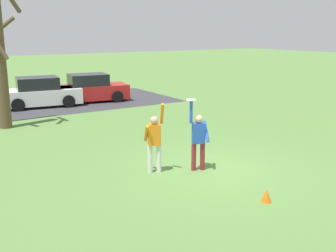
{
  "coord_description": "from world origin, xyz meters",
  "views": [
    {
      "loc": [
        -7.05,
        -8.66,
        3.99
      ],
      "look_at": [
        -0.93,
        0.92,
        1.26
      ],
      "focal_mm": 42.52,
      "sensor_mm": 36.0,
      "label": 1
    }
  ],
  "objects_px": {
    "frisbee_disc": "(191,100)",
    "field_cone_orange": "(266,196)",
    "person_defender": "(154,139)",
    "parked_car_white": "(40,93)",
    "parked_car_red": "(90,89)",
    "person_catcher": "(198,138)"
  },
  "relations": [
    {
      "from": "frisbee_disc",
      "to": "field_cone_orange",
      "type": "relative_size",
      "value": 0.84
    },
    {
      "from": "person_defender",
      "to": "field_cone_orange",
      "type": "height_order",
      "value": "person_defender"
    },
    {
      "from": "parked_car_white",
      "to": "field_cone_orange",
      "type": "relative_size",
      "value": 13.47
    },
    {
      "from": "parked_car_red",
      "to": "field_cone_orange",
      "type": "relative_size",
      "value": 13.47
    },
    {
      "from": "person_defender",
      "to": "parked_car_red",
      "type": "relative_size",
      "value": 0.47
    },
    {
      "from": "person_catcher",
      "to": "frisbee_disc",
      "type": "distance_m",
      "value": 1.13
    },
    {
      "from": "frisbee_disc",
      "to": "parked_car_white",
      "type": "bearing_deg",
      "value": 94.08
    },
    {
      "from": "field_cone_orange",
      "to": "person_defender",
      "type": "bearing_deg",
      "value": 110.33
    },
    {
      "from": "person_catcher",
      "to": "field_cone_orange",
      "type": "distance_m",
      "value": 2.81
    },
    {
      "from": "person_catcher",
      "to": "person_defender",
      "type": "bearing_deg",
      "value": 0.0
    },
    {
      "from": "person_catcher",
      "to": "frisbee_disc",
      "type": "height_order",
      "value": "frisbee_disc"
    },
    {
      "from": "frisbee_disc",
      "to": "parked_car_red",
      "type": "relative_size",
      "value": 0.06
    },
    {
      "from": "person_defender",
      "to": "person_catcher",
      "type": "bearing_deg",
      "value": 0.0
    },
    {
      "from": "frisbee_disc",
      "to": "parked_car_white",
      "type": "relative_size",
      "value": 0.06
    },
    {
      "from": "parked_car_white",
      "to": "person_defender",
      "type": "bearing_deg",
      "value": -82.25
    },
    {
      "from": "person_catcher",
      "to": "parked_car_red",
      "type": "relative_size",
      "value": 0.48
    },
    {
      "from": "parked_car_red",
      "to": "person_defender",
      "type": "bearing_deg",
      "value": -95.48
    },
    {
      "from": "frisbee_disc",
      "to": "parked_car_red",
      "type": "xyz_separation_m",
      "value": [
        1.96,
        12.56,
        -1.37
      ]
    },
    {
      "from": "person_catcher",
      "to": "person_defender",
      "type": "height_order",
      "value": "person_catcher"
    },
    {
      "from": "person_catcher",
      "to": "parked_car_white",
      "type": "relative_size",
      "value": 0.48
    },
    {
      "from": "person_defender",
      "to": "parked_car_white",
      "type": "bearing_deg",
      "value": 114.16
    },
    {
      "from": "frisbee_disc",
      "to": "field_cone_orange",
      "type": "xyz_separation_m",
      "value": [
        0.23,
        -2.78,
        -1.93
      ]
    }
  ]
}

